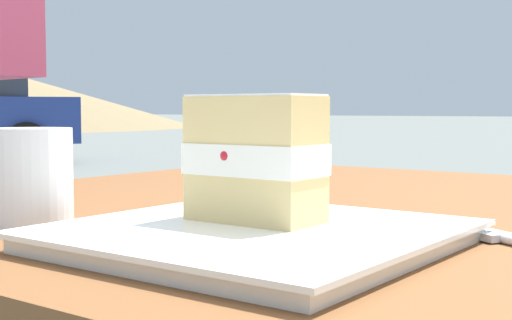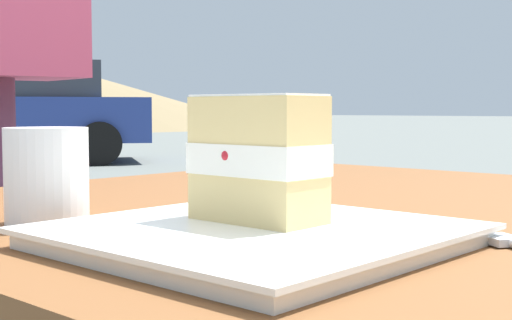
% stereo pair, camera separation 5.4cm
% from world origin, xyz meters
% --- Properties ---
extents(dessert_plate, '(0.27, 0.27, 0.02)m').
position_xyz_m(dessert_plate, '(-0.15, -0.26, 0.71)').
color(dessert_plate, white).
rests_on(dessert_plate, patio_table).
extents(cake_slice, '(0.10, 0.06, 0.10)m').
position_xyz_m(cake_slice, '(-0.16, -0.24, 0.77)').
color(cake_slice, '#E0C17A').
rests_on(cake_slice, dessert_plate).
extents(coffee_cup, '(0.07, 0.07, 0.09)m').
position_xyz_m(coffee_cup, '(-0.35, -0.31, 0.75)').
color(coffee_cup, white).
rests_on(coffee_cup, patio_table).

